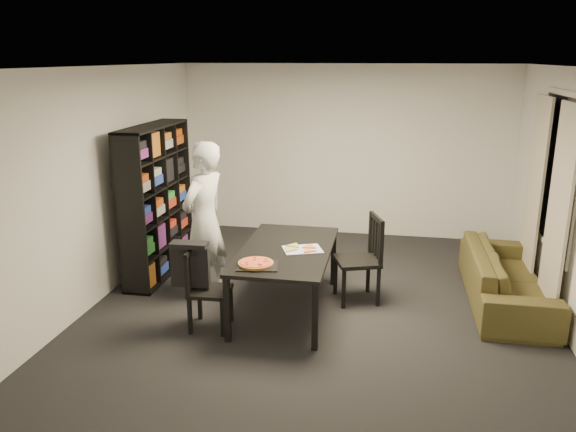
% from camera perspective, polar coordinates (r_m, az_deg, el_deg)
% --- Properties ---
extents(room, '(5.01, 5.51, 2.61)m').
position_cam_1_polar(room, '(5.99, 3.45, 2.39)').
color(room, black).
rests_on(room, ground).
extents(window_pane, '(0.02, 1.40, 1.60)m').
position_cam_1_polar(window_pane, '(6.73, 25.71, 4.08)').
color(window_pane, black).
rests_on(window_pane, room).
extents(window_frame, '(0.03, 1.52, 1.72)m').
position_cam_1_polar(window_frame, '(6.73, 25.67, 4.08)').
color(window_frame, white).
rests_on(window_frame, room).
extents(curtain_left, '(0.03, 0.70, 2.25)m').
position_cam_1_polar(curtain_left, '(6.30, 25.74, 0.06)').
color(curtain_left, beige).
rests_on(curtain_left, room).
extents(curtain_right, '(0.03, 0.70, 2.25)m').
position_cam_1_polar(curtain_right, '(7.27, 23.73, 2.26)').
color(curtain_right, beige).
rests_on(curtain_right, room).
extents(bookshelf, '(0.35, 1.50, 1.90)m').
position_cam_1_polar(bookshelf, '(7.21, -13.21, 1.46)').
color(bookshelf, black).
rests_on(bookshelf, room).
extents(dining_table, '(0.95, 1.72, 0.71)m').
position_cam_1_polar(dining_table, '(6.04, -0.17, -3.90)').
color(dining_table, black).
rests_on(dining_table, room).
extents(chair_left, '(0.41, 0.41, 0.85)m').
position_cam_1_polar(chair_left, '(5.79, -8.73, -6.77)').
color(chair_left, black).
rests_on(chair_left, room).
extents(chair_right, '(0.59, 0.59, 0.99)m').
position_cam_1_polar(chair_right, '(6.40, 7.89, -3.71)').
color(chair_right, black).
rests_on(chair_right, room).
extents(draped_jacket, '(0.40, 0.18, 0.47)m').
position_cam_1_polar(draped_jacket, '(5.74, -9.93, -4.69)').
color(draped_jacket, black).
rests_on(draped_jacket, chair_left).
extents(person, '(0.62, 0.76, 1.81)m').
position_cam_1_polar(person, '(6.42, -8.50, -0.49)').
color(person, silver).
rests_on(person, room).
extents(baking_tray, '(0.45, 0.38, 0.01)m').
position_cam_1_polar(baking_tray, '(5.54, -3.11, -5.05)').
color(baking_tray, black).
rests_on(baking_tray, dining_table).
extents(pepperoni_pizza, '(0.35, 0.35, 0.03)m').
position_cam_1_polar(pepperoni_pizza, '(5.54, -3.29, -4.81)').
color(pepperoni_pizza, '#A46C2F').
rests_on(pepperoni_pizza, dining_table).
extents(kitchen_towel, '(0.48, 0.42, 0.01)m').
position_cam_1_polar(kitchen_towel, '(5.98, 1.48, -3.42)').
color(kitchen_towel, silver).
rests_on(kitchen_towel, dining_table).
extents(pizza_slices, '(0.46, 0.42, 0.01)m').
position_cam_1_polar(pizza_slices, '(5.99, 1.24, -3.27)').
color(pizza_slices, gold).
rests_on(pizza_slices, dining_table).
extents(sofa, '(0.80, 2.05, 0.60)m').
position_cam_1_polar(sofa, '(6.83, 21.31, -5.81)').
color(sofa, '#3E3519').
rests_on(sofa, room).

